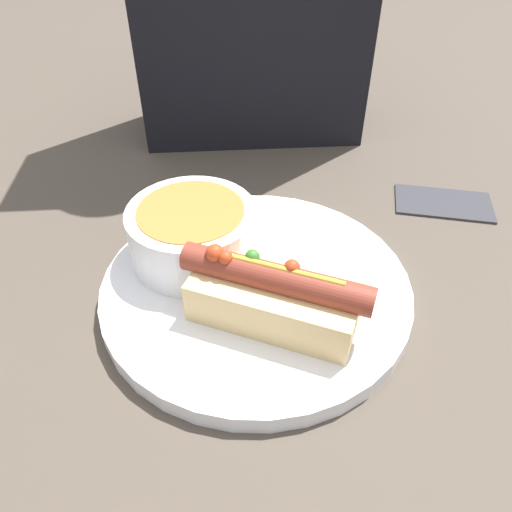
{
  "coord_description": "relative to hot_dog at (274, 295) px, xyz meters",
  "views": [
    {
      "loc": [
        -0.03,
        -0.34,
        0.34
      ],
      "look_at": [
        0.0,
        0.0,
        0.05
      ],
      "focal_mm": 35.0,
      "sensor_mm": 36.0,
      "label": 1
    }
  ],
  "objects": [
    {
      "name": "hot_dog",
      "position": [
        0.0,
        0.0,
        0.0
      ],
      "size": [
        0.16,
        0.12,
        0.07
      ],
      "rotation": [
        0.0,
        0.0,
        -0.43
      ],
      "color": "#E5C17F",
      "rests_on": "dinner_plate"
    },
    {
      "name": "soup_bowl",
      "position": [
        -0.07,
        0.09,
        0.0
      ],
      "size": [
        0.12,
        0.12,
        0.06
      ],
      "color": "white",
      "rests_on": "dinner_plate"
    },
    {
      "name": "dinner_plate",
      "position": [
        -0.01,
        0.04,
        -0.04
      ],
      "size": [
        0.29,
        0.29,
        0.02
      ],
      "color": "white",
      "rests_on": "ground_plane"
    },
    {
      "name": "spoon",
      "position": [
        -0.08,
        0.09,
        -0.02
      ],
      "size": [
        0.11,
        0.14,
        0.01
      ],
      "rotation": [
        0.0,
        0.0,
        2.23
      ],
      "color": "#B7B7BC",
      "rests_on": "dinner_plate"
    },
    {
      "name": "ground_plane",
      "position": [
        -0.01,
        0.04,
        -0.04
      ],
      "size": [
        4.0,
        4.0,
        0.0
      ],
      "primitive_type": "plane",
      "color": "#4C4238"
    },
    {
      "name": "napkin",
      "position": [
        0.22,
        0.18,
        -0.04
      ],
      "size": [
        0.13,
        0.09,
        0.01
      ],
      "rotation": [
        0.0,
        0.0,
        -0.26
      ],
      "color": "#333338",
      "rests_on": "ground_plane"
    }
  ]
}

